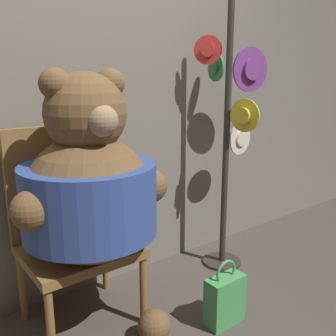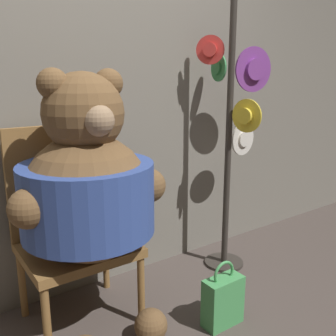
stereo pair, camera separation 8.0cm
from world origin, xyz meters
name	(u,v)px [view 2 (the right image)]	position (x,y,z in m)	size (l,w,h in m)	color
wall_back	(81,67)	(0.00, 0.78, 1.40)	(8.00, 0.10, 2.80)	slate
chair	(70,222)	(-0.22, 0.52, 0.56)	(0.58, 0.50, 1.08)	olive
teddy_bear	(88,190)	(-0.18, 0.33, 0.78)	(0.82, 0.73, 1.38)	brown
hat_display_rack	(234,129)	(0.94, 0.43, 1.00)	(0.48, 0.48, 1.88)	#332D28
handbag_on_ground	(223,300)	(0.40, -0.08, 0.15)	(0.23, 0.11, 0.38)	#479E56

